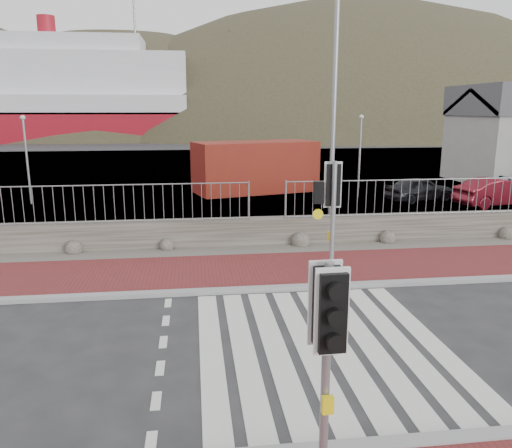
{
  "coord_description": "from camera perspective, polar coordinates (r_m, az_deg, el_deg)",
  "views": [
    {
      "loc": [
        -2.33,
        -8.48,
        4.37
      ],
      "look_at": [
        -0.89,
        3.0,
        1.7
      ],
      "focal_mm": 35.0,
      "sensor_mm": 36.0,
      "label": 1
    }
  ],
  "objects": [
    {
      "name": "ground",
      "position": [
        9.82,
        7.55,
        -13.57
      ],
      "size": [
        220.0,
        220.0,
        0.0
      ],
      "primitive_type": "plane",
      "color": "#28282B",
      "rests_on": "ground"
    },
    {
      "name": "sidewalk_far",
      "position": [
        13.88,
        2.88,
        -5.22
      ],
      "size": [
        40.0,
        3.0,
        0.08
      ],
      "primitive_type": "cube",
      "color": "maroon",
      "rests_on": "ground"
    },
    {
      "name": "kerb_near",
      "position": [
        7.36,
        13.96,
        -23.41
      ],
      "size": [
        40.0,
        0.25,
        0.12
      ],
      "primitive_type": "cube",
      "color": "gray",
      "rests_on": "ground"
    },
    {
      "name": "kerb_far",
      "position": [
        12.49,
        4.08,
        -7.31
      ],
      "size": [
        40.0,
        0.25,
        0.12
      ],
      "primitive_type": "cube",
      "color": "gray",
      "rests_on": "ground"
    },
    {
      "name": "zebra_crossing",
      "position": [
        9.82,
        7.56,
        -13.54
      ],
      "size": [
        4.62,
        5.6,
        0.01
      ],
      "color": "silver",
      "rests_on": "ground"
    },
    {
      "name": "gravel_strip",
      "position": [
        15.77,
        1.62,
        -3.01
      ],
      "size": [
        40.0,
        1.5,
        0.06
      ],
      "primitive_type": "cube",
      "color": "#59544C",
      "rests_on": "ground"
    },
    {
      "name": "stone_wall",
      "position": [
        16.43,
        1.2,
        -0.84
      ],
      "size": [
        40.0,
        0.6,
        0.9
      ],
      "primitive_type": "cube",
      "color": "#47423A",
      "rests_on": "ground"
    },
    {
      "name": "railing",
      "position": [
        16.01,
        1.3,
        3.8
      ],
      "size": [
        18.07,
        0.07,
        1.22
      ],
      "color": "gray",
      "rests_on": "stone_wall"
    },
    {
      "name": "quay",
      "position": [
        36.72,
        -3.49,
        6.1
      ],
      "size": [
        120.0,
        40.0,
        0.5
      ],
      "primitive_type": "cube",
      "color": "#4C4C4F",
      "rests_on": "ground"
    },
    {
      "name": "water",
      "position": [
        71.55,
        -5.35,
        9.4
      ],
      "size": [
        220.0,
        50.0,
        0.05
      ],
      "primitive_type": "cube",
      "color": "#3F4C54",
      "rests_on": "ground"
    },
    {
      "name": "ferry",
      "position": [
        79.58,
        -24.06,
        12.58
      ],
      "size": [
        50.0,
        16.0,
        20.0
      ],
      "color": "maroon",
      "rests_on": "ground"
    },
    {
      "name": "hills_backdrop",
      "position": [
        100.62,
        -1.72,
        -2.87
      ],
      "size": [
        254.0,
        90.0,
        100.0
      ],
      "color": "#2E341F",
      "rests_on": "ground"
    },
    {
      "name": "traffic_signal_near",
      "position": [
        5.86,
        8.16,
        -11.3
      ],
      "size": [
        0.39,
        0.24,
        2.72
      ],
      "rotation": [
        0.0,
        0.0,
        0.03
      ],
      "color": "gray",
      "rests_on": "ground"
    },
    {
      "name": "traffic_signal_far",
      "position": [
        12.68,
        8.69,
        3.24
      ],
      "size": [
        0.75,
        0.29,
        3.12
      ],
      "rotation": [
        0.0,
        0.0,
        3.09
      ],
      "color": "gray",
      "rests_on": "ground"
    },
    {
      "name": "streetlight",
      "position": [
        17.25,
        9.51,
        15.37
      ],
      "size": [
        1.88,
        0.78,
        9.14
      ],
      "rotation": [
        0.0,
        0.0,
        -0.32
      ],
      "color": "gray",
      "rests_on": "ground"
    },
    {
      "name": "shipping_container",
      "position": [
        27.12,
        -0.08,
        6.56
      ],
      "size": [
        6.95,
        4.35,
        2.69
      ],
      "primitive_type": "cube",
      "rotation": [
        0.0,
        0.0,
        0.28
      ],
      "color": "maroon",
      "rests_on": "ground"
    },
    {
      "name": "car_a",
      "position": [
        25.64,
        18.16,
        3.84
      ],
      "size": [
        3.72,
        2.28,
        1.18
      ],
      "primitive_type": "imported",
      "rotation": [
        0.0,
        0.0,
        1.84
      ],
      "color": "black",
      "rests_on": "ground"
    },
    {
      "name": "car_b",
      "position": [
        25.52,
        25.83,
        3.28
      ],
      "size": [
        4.13,
        2.05,
        1.3
      ],
      "primitive_type": "imported",
      "rotation": [
        0.0,
        0.0,
        1.75
      ],
      "color": "#600D18",
      "rests_on": "ground"
    }
  ]
}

